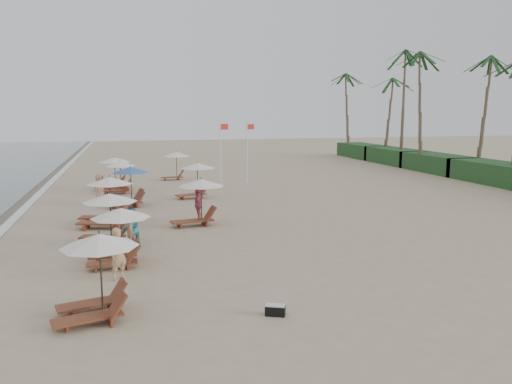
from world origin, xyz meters
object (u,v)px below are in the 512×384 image
object	(u,v)px
lounger_station_2	(105,219)
inland_station_1	(195,176)
beachgoer_far_b	(100,189)
flag_pole_near	(221,152)
inland_station_0	(197,198)
beachgoer_far_a	(198,205)
lounger_station_1	(116,235)
lounger_station_6	(111,174)
lounger_station_5	(117,177)
duffel_bag	(275,310)
beachgoer_near	(119,254)
inland_station_2	(175,161)
beachgoer_mid_b	(132,230)
lounger_station_0	(93,276)
lounger_station_3	(104,205)
beachgoer_mid_a	(131,228)
lounger_station_4	(127,187)

from	to	relation	value
lounger_station_2	inland_station_1	world-z (taller)	inland_station_1
beachgoer_far_b	flag_pole_near	distance (m)	9.03
inland_station_0	inland_station_1	size ratio (longest dim) A/B	1.03
beachgoer_far_a	lounger_station_1	bearing A→B (deg)	-11.71
lounger_station_6	inland_station_1	bearing A→B (deg)	-45.05
lounger_station_5	lounger_station_6	xyz separation A→B (m)	(-0.41, 1.82, 0.06)
inland_station_1	duffel_bag	xyz separation A→B (m)	(-0.46, -19.25, -1.24)
lounger_station_6	beachgoer_near	world-z (taller)	lounger_station_6
inland_station_2	beachgoer_far_b	world-z (taller)	inland_station_2
lounger_station_5	duffel_bag	xyz separation A→B (m)	(4.33, -22.64, -0.90)
lounger_station_5	beachgoer_mid_b	bearing A→B (deg)	-87.28
beachgoer_far_b	duffel_bag	size ratio (longest dim) A/B	3.07
inland_station_1	beachgoer_far_a	xyz separation A→B (m)	(-0.79, -7.00, -0.55)
lounger_station_0	duffel_bag	bearing A→B (deg)	-12.39
inland_station_0	flag_pole_near	distance (m)	11.21
lounger_station_0	inland_station_1	size ratio (longest dim) A/B	0.88
lounger_station_1	beachgoer_mid_b	world-z (taller)	lounger_station_1
lounger_station_0	duffel_bag	size ratio (longest dim) A/B	3.95
lounger_station_3	inland_station_2	world-z (taller)	lounger_station_3
inland_station_1	beachgoer_far_a	world-z (taller)	inland_station_1
beachgoer_mid_b	beachgoer_mid_a	bearing A→B (deg)	-4.12
lounger_station_5	inland_station_2	bearing A→B (deg)	52.30
inland_station_1	inland_station_2	bearing A→B (deg)	92.27
lounger_station_3	lounger_station_4	world-z (taller)	lounger_station_3
lounger_station_2	lounger_station_5	size ratio (longest dim) A/B	1.05
lounger_station_3	lounger_station_5	size ratio (longest dim) A/B	1.15
lounger_station_3	beachgoer_mid_a	distance (m)	4.61
beachgoer_far_b	beachgoer_mid_a	bearing A→B (deg)	-165.85
lounger_station_5	beachgoer_mid_b	world-z (taller)	lounger_station_5
lounger_station_4	lounger_station_6	size ratio (longest dim) A/B	0.98
lounger_station_0	lounger_station_1	size ratio (longest dim) A/B	1.01
lounger_station_5	inland_station_0	bearing A→B (deg)	-71.04
beachgoer_near	lounger_station_1	bearing A→B (deg)	55.66
inland_station_2	beachgoer_far_b	bearing A→B (deg)	-117.96
beachgoer_mid_a	beachgoer_mid_b	size ratio (longest dim) A/B	1.04
inland_station_2	beachgoer_far_a	size ratio (longest dim) A/B	1.48
inland_station_1	beachgoer_far_b	world-z (taller)	inland_station_1
lounger_station_1	flag_pole_near	size ratio (longest dim) A/B	0.49
lounger_station_4	duffel_bag	distance (m)	17.87
lounger_station_0	beachgoer_near	world-z (taller)	lounger_station_0
lounger_station_4	beachgoer_near	xyz separation A→B (m)	(-0.37, -13.36, -0.23)
beachgoer_mid_a	beachgoer_far_b	xyz separation A→B (m)	(-1.64, 10.28, 0.10)
lounger_station_4	lounger_station_5	world-z (taller)	lounger_station_4
duffel_bag	inland_station_0	bearing A→B (deg)	92.43
lounger_station_3	beachgoer_far_b	distance (m)	5.85
lounger_station_6	inland_station_1	distance (m)	7.37
lounger_station_4	beachgoer_near	distance (m)	13.37
beachgoer_near	beachgoer_far_a	distance (m)	8.99
beachgoer_mid_a	duffel_bag	bearing A→B (deg)	71.68
lounger_station_0	beachgoer_mid_b	world-z (taller)	lounger_station_0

